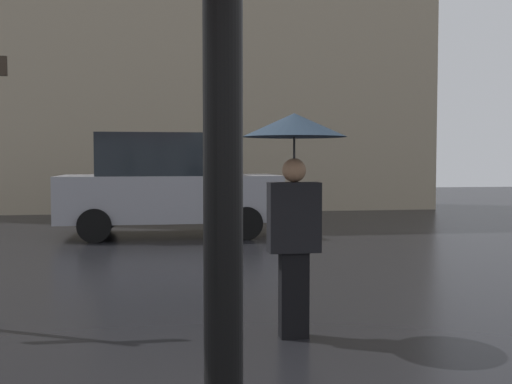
# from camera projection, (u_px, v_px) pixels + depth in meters

# --- Properties ---
(pedestrian_with_umbrella) EXTENTS (0.89, 0.89, 1.91)m
(pedestrian_with_umbrella) POSITION_uv_depth(u_px,v_px,m) (294.00, 165.00, 5.30)
(pedestrian_with_umbrella) COLOR black
(pedestrian_with_umbrella) RESTS_ON ground
(parked_car_left) EXTENTS (4.31, 2.03, 2.03)m
(parked_car_left) POSITION_uv_depth(u_px,v_px,m) (167.00, 185.00, 12.52)
(parked_car_left) COLOR gray
(parked_car_left) RESTS_ON ground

